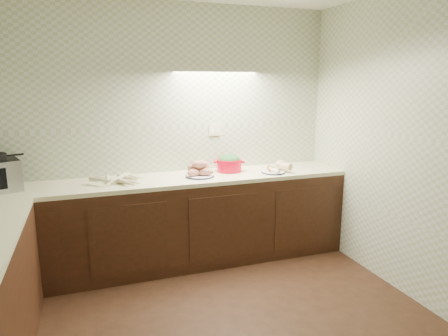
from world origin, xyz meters
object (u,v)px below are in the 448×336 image
object	(u,v)px
sweet_potato_plate	(199,171)
parsnip_pile	(123,179)
dutch_oven	(229,163)
onion_bowl	(196,169)
veg_plate	(277,168)

from	to	relation	value
sweet_potato_plate	parsnip_pile	bearing A→B (deg)	178.51
sweet_potato_plate	dutch_oven	xyz separation A→B (m)	(0.36, 0.12, 0.03)
onion_bowl	dutch_oven	distance (m)	0.36
parsnip_pile	onion_bowl	bearing A→B (deg)	9.65
parsnip_pile	sweet_potato_plate	size ratio (longest dim) A/B	1.49
onion_bowl	dutch_oven	bearing A→B (deg)	-3.58
parsnip_pile	sweet_potato_plate	world-z (taller)	sweet_potato_plate
sweet_potato_plate	dutch_oven	distance (m)	0.38
sweet_potato_plate	onion_bowl	size ratio (longest dim) A/B	1.68
dutch_oven	veg_plate	xyz separation A→B (m)	(0.46, -0.19, -0.05)
sweet_potato_plate	onion_bowl	bearing A→B (deg)	88.07
onion_bowl	dutch_oven	xyz separation A→B (m)	(0.36, -0.02, 0.04)
parsnip_pile	sweet_potato_plate	bearing A→B (deg)	-1.49
onion_bowl	veg_plate	xyz separation A→B (m)	(0.82, -0.21, -0.01)
sweet_potato_plate	veg_plate	distance (m)	0.82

